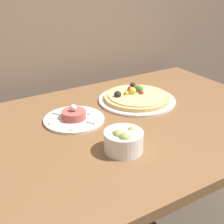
% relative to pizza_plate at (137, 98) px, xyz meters
% --- Properties ---
extents(dining_table, '(1.44, 0.87, 0.73)m').
position_rel_pizza_plate_xyz_m(dining_table, '(-0.22, -0.15, -0.10)').
color(dining_table, brown).
rests_on(dining_table, ground_plane).
extents(pizza_plate, '(0.34, 0.34, 0.06)m').
position_rel_pizza_plate_xyz_m(pizza_plate, '(0.00, 0.00, 0.00)').
color(pizza_plate, silver).
rests_on(pizza_plate, dining_table).
extents(tartare_plate, '(0.23, 0.23, 0.07)m').
position_rel_pizza_plate_xyz_m(tartare_plate, '(-0.32, -0.03, -0.00)').
color(tartare_plate, silver).
rests_on(tartare_plate, dining_table).
extents(small_bowl, '(0.13, 0.13, 0.08)m').
position_rel_pizza_plate_xyz_m(small_bowl, '(-0.28, -0.31, 0.02)').
color(small_bowl, white).
rests_on(small_bowl, dining_table).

